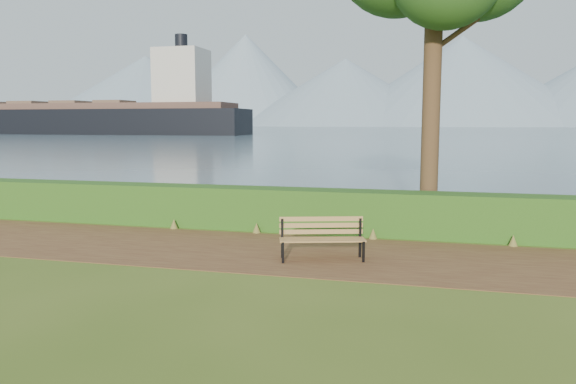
# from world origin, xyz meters

# --- Properties ---
(ground) EXTENTS (140.00, 140.00, 0.00)m
(ground) POSITION_xyz_m (0.00, 0.00, 0.00)
(ground) COLOR #455E1A
(ground) RESTS_ON ground
(path) EXTENTS (40.00, 3.40, 0.01)m
(path) POSITION_xyz_m (0.00, 0.30, 0.01)
(path) COLOR #582F1E
(path) RESTS_ON ground
(hedge) EXTENTS (32.00, 0.85, 1.00)m
(hedge) POSITION_xyz_m (0.00, 2.60, 0.50)
(hedge) COLOR #1E4413
(hedge) RESTS_ON ground
(water) EXTENTS (700.00, 510.00, 0.00)m
(water) POSITION_xyz_m (0.00, 260.00, 0.01)
(water) COLOR #405768
(water) RESTS_ON ground
(mountains) EXTENTS (585.00, 190.00, 70.00)m
(mountains) POSITION_xyz_m (-9.17, 406.05, 27.70)
(mountains) COLOR gray
(mountains) RESTS_ON ground
(bench) EXTENTS (1.65, 0.90, 0.80)m
(bench) POSITION_xyz_m (0.86, -0.05, 0.46)
(bench) COLOR black
(bench) RESTS_ON ground
(cargo_ship) EXTENTS (74.36, 12.38, 22.54)m
(cargo_ship) POSITION_xyz_m (-68.99, 97.93, 3.36)
(cargo_ship) COLOR black
(cargo_ship) RESTS_ON ground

